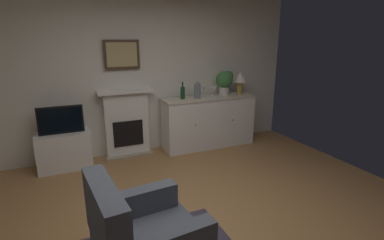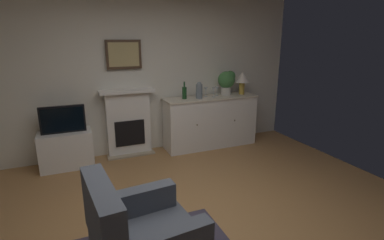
{
  "view_description": "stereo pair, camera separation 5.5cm",
  "coord_description": "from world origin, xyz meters",
  "views": [
    {
      "loc": [
        -1.12,
        -2.29,
        1.9
      ],
      "look_at": [
        0.16,
        0.64,
        1.0
      ],
      "focal_mm": 27.51,
      "sensor_mm": 36.0,
      "label": 1
    },
    {
      "loc": [
        -1.07,
        -2.31,
        1.9
      ],
      "look_at": [
        0.16,
        0.64,
        1.0
      ],
      "focal_mm": 27.51,
      "sensor_mm": 36.0,
      "label": 2
    }
  ],
  "objects": [
    {
      "name": "wine_bottle",
      "position": [
        0.69,
        2.22,
        1.01
      ],
      "size": [
        0.08,
        0.08,
        0.29
      ],
      "color": "#193F1E",
      "rests_on": "sideboard_cabinet"
    },
    {
      "name": "wine_glass_right",
      "position": [
        1.32,
        2.25,
        1.03
      ],
      "size": [
        0.07,
        0.07,
        0.16
      ],
      "color": "silver",
      "rests_on": "sideboard_cabinet"
    },
    {
      "name": "sideboard_cabinet",
      "position": [
        1.18,
        2.21,
        0.45
      ],
      "size": [
        1.67,
        0.49,
        0.9
      ],
      "color": "white",
      "rests_on": "ground_plane"
    },
    {
      "name": "framed_picture",
      "position": [
        -0.24,
        2.43,
        1.64
      ],
      "size": [
        0.55,
        0.04,
        0.45
      ],
      "color": "#473323"
    },
    {
      "name": "tv_set",
      "position": [
        -1.21,
        2.2,
        0.75
      ],
      "size": [
        0.62,
        0.07,
        0.4
      ],
      "color": "black",
      "rests_on": "tv_cabinet"
    },
    {
      "name": "vase_decorative",
      "position": [
        0.94,
        2.16,
        1.04
      ],
      "size": [
        0.11,
        0.11,
        0.28
      ],
      "color": "slate",
      "rests_on": "sideboard_cabinet"
    },
    {
      "name": "tv_cabinet",
      "position": [
        -1.21,
        2.23,
        0.28
      ],
      "size": [
        0.75,
        0.42,
        0.55
      ],
      "color": "white",
      "rests_on": "ground_plane"
    },
    {
      "name": "fireplace_unit",
      "position": [
        -0.24,
        2.39,
        0.55
      ],
      "size": [
        0.87,
        0.3,
        1.1
      ],
      "color": "white",
      "rests_on": "ground_plane"
    },
    {
      "name": "potted_plant_small",
      "position": [
        1.52,
        2.26,
        1.16
      ],
      "size": [
        0.3,
        0.3,
        0.43
      ],
      "color": "beige",
      "rests_on": "sideboard_cabinet"
    },
    {
      "name": "wall_rear",
      "position": [
        0.0,
        2.52,
        1.47
      ],
      "size": [
        5.65,
        0.06,
        2.94
      ],
      "primitive_type": "cube",
      "color": "silver",
      "rests_on": "ground_plane"
    },
    {
      "name": "table_lamp",
      "position": [
        1.8,
        2.21,
        1.18
      ],
      "size": [
        0.26,
        0.26,
        0.4
      ],
      "color": "#B79338",
      "rests_on": "sideboard_cabinet"
    },
    {
      "name": "wine_glass_left",
      "position": [
        1.1,
        2.24,
        1.03
      ],
      "size": [
        0.07,
        0.07,
        0.16
      ],
      "color": "silver",
      "rests_on": "sideboard_cabinet"
    },
    {
      "name": "wine_glass_center",
      "position": [
        1.21,
        2.16,
        1.03
      ],
      "size": [
        0.07,
        0.07,
        0.16
      ],
      "color": "silver",
      "rests_on": "sideboard_cabinet"
    },
    {
      "name": "ground_plane",
      "position": [
        0.0,
        0.0,
        -0.05
      ],
      "size": [
        5.65,
        5.09,
        0.1
      ],
      "primitive_type": "cube",
      "color": "#9E7042",
      "rests_on": "ground"
    }
  ]
}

